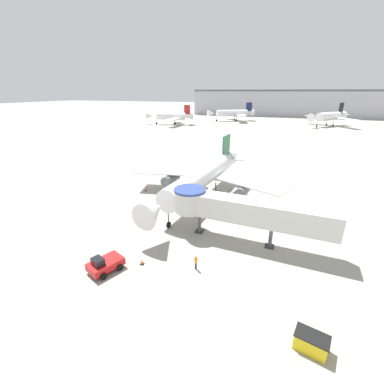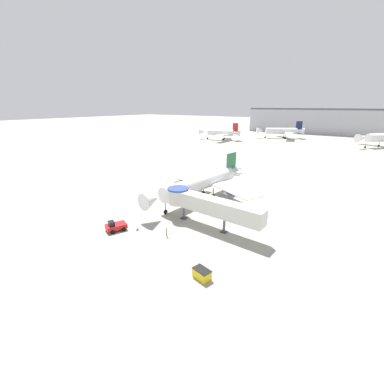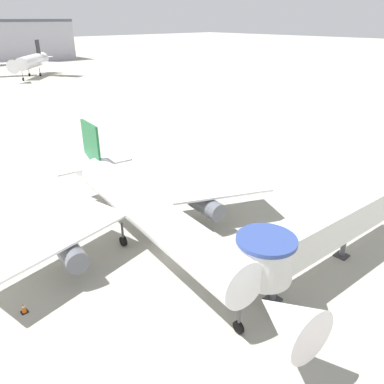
{
  "view_description": "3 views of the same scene",
  "coord_description": "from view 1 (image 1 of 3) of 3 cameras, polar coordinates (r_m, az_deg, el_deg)",
  "views": [
    {
      "loc": [
        10.47,
        -38.54,
        17.69
      ],
      "look_at": [
        -2.07,
        -2.27,
        2.56
      ],
      "focal_mm": 24.0,
      "sensor_mm": 36.0,
      "label": 1
    },
    {
      "loc": [
        28.98,
        -46.56,
        21.18
      ],
      "look_at": [
        -0.29,
        -4.18,
        3.58
      ],
      "focal_mm": 24.0,
      "sensor_mm": 36.0,
      "label": 2
    },
    {
      "loc": [
        -17.74,
        -21.84,
        19.21
      ],
      "look_at": [
        3.85,
        1.97,
        4.2
      ],
      "focal_mm": 35.0,
      "sensor_mm": 36.0,
      "label": 3
    }
  ],
  "objects": [
    {
      "name": "ground_plane",
      "position": [
        43.68,
        3.55,
        -2.41
      ],
      "size": [
        800.0,
        800.0,
        0.0
      ],
      "primitive_type": "plane",
      "color": "#9E9B8E"
    },
    {
      "name": "main_airplane",
      "position": [
        44.36,
        2.56,
        3.46
      ],
      "size": [
        28.97,
        32.22,
        9.32
      ],
      "rotation": [
        0.0,
        0.0,
        -0.12
      ],
      "color": "white",
      "rests_on": "ground_plane"
    },
    {
      "name": "jet_bridge",
      "position": [
        31.8,
        10.22,
        -3.75
      ],
      "size": [
        19.77,
        4.57,
        5.98
      ],
      "rotation": [
        0.0,
        0.0,
        -0.07
      ],
      "color": "silver",
      "rests_on": "ground_plane"
    },
    {
      "name": "pushback_tug_red",
      "position": [
        29.38,
        -18.82,
        -14.91
      ],
      "size": [
        3.31,
        4.01,
        1.86
      ],
      "rotation": [
        0.0,
        0.0,
        -0.4
      ],
      "color": "red",
      "rests_on": "ground_plane"
    },
    {
      "name": "service_container_yellow",
      "position": [
        23.3,
        24.95,
        -28.02
      ],
      "size": [
        2.65,
        2.0,
        1.32
      ],
      "rotation": [
        0.0,
        0.0,
        -0.25
      ],
      "color": "yellow",
      "rests_on": "ground_plane"
    },
    {
      "name": "traffic_cone_near_nose",
      "position": [
        29.53,
        -11.08,
        -14.91
      ],
      "size": [
        0.44,
        0.44,
        0.73
      ],
      "color": "black",
      "rests_on": "ground_plane"
    },
    {
      "name": "traffic_cone_port_wing",
      "position": [
        49.49,
        -10.29,
        0.7
      ],
      "size": [
        0.49,
        0.49,
        0.81
      ],
      "color": "black",
      "rests_on": "ground_plane"
    },
    {
      "name": "ground_crew_marshaller",
      "position": [
        27.97,
        0.86,
        -15.2
      ],
      "size": [
        0.36,
        0.35,
        1.68
      ],
      "rotation": [
        0.0,
        0.0,
        2.4
      ],
      "color": "#1E2338",
      "rests_on": "ground_plane"
    },
    {
      "name": "background_jet_black_tail",
      "position": [
        159.63,
        28.22,
        14.6
      ],
      "size": [
        25.25,
        24.87,
        11.9
      ],
      "rotation": [
        0.0,
        0.0,
        -0.71
      ],
      "color": "white",
      "rests_on": "ground_plane"
    },
    {
      "name": "background_jet_navy_tail",
      "position": [
        170.24,
        9.1,
        16.94
      ],
      "size": [
        28.06,
        27.57,
        11.06
      ],
      "rotation": [
        0.0,
        0.0,
        -1.03
      ],
      "color": "silver",
      "rests_on": "ground_plane"
    },
    {
      "name": "background_jet_red_tail",
      "position": [
        149.94,
        -4.51,
        16.47
      ],
      "size": [
        26.09,
        27.73,
        10.56
      ],
      "rotation": [
        0.0,
        0.0,
        -1.3
      ],
      "color": "white",
      "rests_on": "ground_plane"
    },
    {
      "name": "terminal_building",
      "position": [
        213.72,
        19.28,
        18.17
      ],
      "size": [
        131.24,
        19.35,
        18.69
      ],
      "color": "#A8A8B2",
      "rests_on": "ground_plane"
    }
  ]
}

